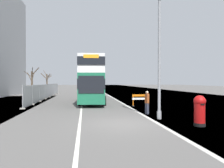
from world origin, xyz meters
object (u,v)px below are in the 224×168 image
lamppost_foreground (159,60)px  pedestrian_at_kerb (147,102)px  red_pillar_postbox (200,109)px  roadworks_barrier (140,99)px  car_oncoming_near (91,88)px  double_decker_bus (93,80)px  car_receding_mid (89,88)px

lamppost_foreground → pedestrian_at_kerb: lamppost_foreground is taller
lamppost_foreground → red_pillar_postbox: size_ratio=4.85×
roadworks_barrier → car_oncoming_near: (-4.16, 20.70, 0.37)m
double_decker_bus → car_oncoming_near: size_ratio=3.08×
pedestrian_at_kerb → lamppost_foreground: bearing=-85.3°
car_oncoming_near → car_receding_mid: bearing=91.4°
car_receding_mid → lamppost_foreground: bearing=-84.0°
lamppost_foreground → pedestrian_at_kerb: bearing=94.7°
double_decker_bus → pedestrian_at_kerb: (3.61, -9.35, -1.80)m
red_pillar_postbox → pedestrian_at_kerb: (-1.60, 4.39, -0.05)m
red_pillar_postbox → pedestrian_at_kerb: size_ratio=0.97×
roadworks_barrier → car_oncoming_near: size_ratio=0.41×
car_oncoming_near → lamppost_foreground: bearing=-82.7°
double_decker_bus → car_oncoming_near: double_decker_bus is taller
red_pillar_postbox → car_receding_mid: 38.18m
roadworks_barrier → car_oncoming_near: bearing=101.4°
double_decker_bus → roadworks_barrier: double_decker_bus is taller
car_receding_mid → pedestrian_at_kerb: (3.56, -33.44, -0.07)m
car_receding_mid → pedestrian_at_kerb: 33.63m
lamppost_foreground → car_receding_mid: lamppost_foreground is taller
red_pillar_postbox → lamppost_foreground: bearing=121.7°
roadworks_barrier → pedestrian_at_kerb: 4.84m
pedestrian_at_kerb → roadworks_barrier: bearing=80.5°
double_decker_bus → lamppost_foreground: lamppost_foreground is taller
lamppost_foreground → pedestrian_at_kerb: size_ratio=4.70×
roadworks_barrier → car_receding_mid: 29.00m
roadworks_barrier → pedestrian_at_kerb: bearing=-99.5°
lamppost_foreground → car_receding_mid: 35.83m
car_receding_mid → pedestrian_at_kerb: size_ratio=2.23×
red_pillar_postbox → car_receding_mid: size_ratio=0.44×
lamppost_foreground → car_oncoming_near: bearing=97.3°
pedestrian_at_kerb → red_pillar_postbox: bearing=-70.0°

